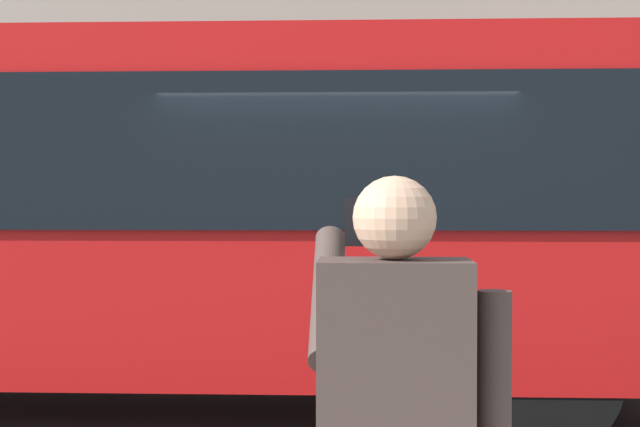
% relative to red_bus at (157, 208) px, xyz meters
% --- Properties ---
extents(ground_plane, '(60.00, 60.00, 0.00)m').
position_rel_red_bus_xyz_m(ground_plane, '(-1.53, 0.24, -1.68)').
color(ground_plane, '#38383A').
extents(red_bus, '(9.05, 2.54, 3.08)m').
position_rel_red_bus_xyz_m(red_bus, '(0.00, 0.00, 0.00)').
color(red_bus, red).
rests_on(red_bus, ground_plane).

